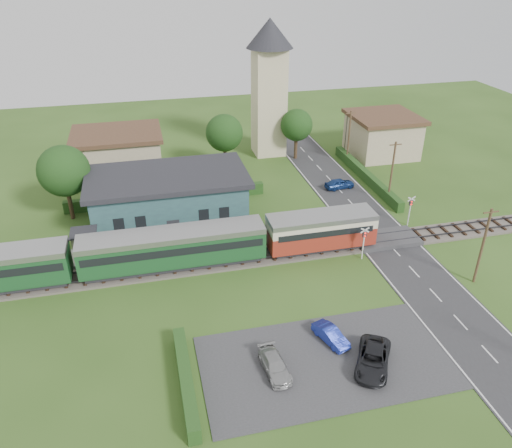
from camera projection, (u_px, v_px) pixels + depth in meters
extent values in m
plane|color=#2D4C19|center=(294.00, 265.00, 44.80)|extent=(120.00, 120.00, 0.00)
cube|color=#4C443D|center=(287.00, 253.00, 46.46)|extent=(76.00, 3.20, 0.20)
cube|color=#3F3F47|center=(290.00, 254.00, 45.69)|extent=(76.00, 0.08, 0.15)
cube|color=#3F3F47|center=(285.00, 246.00, 46.92)|extent=(76.00, 0.08, 0.15)
cube|color=#28282B|center=(395.00, 251.00, 46.83)|extent=(6.00, 70.00, 0.05)
cube|color=#333335|center=(325.00, 362.00, 34.26)|extent=(17.00, 9.00, 0.08)
cube|color=#333335|center=(386.00, 239.00, 48.44)|extent=(6.20, 3.40, 0.45)
cube|color=gray|center=(176.00, 247.00, 47.08)|extent=(30.00, 3.00, 0.45)
cube|color=beige|center=(86.00, 245.00, 44.76)|extent=(2.00, 2.00, 2.40)
cube|color=#232328|center=(83.00, 232.00, 44.14)|extent=(2.30, 2.30, 0.15)
cube|color=#346264|center=(169.00, 200.00, 50.97)|extent=(15.00, 8.00, 4.80)
cube|color=#232328|center=(167.00, 176.00, 49.69)|extent=(16.00, 9.00, 0.50)
cube|color=#232328|center=(174.00, 230.00, 48.24)|extent=(1.20, 0.12, 2.20)
cube|color=black|center=(119.00, 224.00, 46.59)|extent=(1.00, 0.12, 1.20)
cube|color=black|center=(141.00, 221.00, 47.00)|extent=(1.00, 0.12, 1.20)
cube|color=black|center=(204.00, 215.00, 48.23)|extent=(1.00, 0.12, 1.20)
cube|color=black|center=(224.00, 212.00, 48.63)|extent=(1.00, 0.12, 1.20)
cube|color=#232328|center=(320.00, 244.00, 46.87)|extent=(9.00, 2.20, 0.50)
cube|color=maroon|center=(321.00, 235.00, 46.39)|extent=(10.00, 2.80, 1.80)
cube|color=beige|center=(321.00, 223.00, 45.78)|extent=(10.00, 2.82, 0.90)
cube|color=black|center=(321.00, 227.00, 45.95)|extent=(9.00, 2.88, 0.60)
cube|color=#959595|center=(322.00, 217.00, 45.47)|extent=(10.00, 2.90, 0.45)
cube|color=#232328|center=(175.00, 263.00, 44.09)|extent=(15.20, 2.20, 0.50)
cube|color=#184722|center=(173.00, 248.00, 43.37)|extent=(16.00, 2.80, 2.60)
cube|color=black|center=(173.00, 244.00, 43.18)|extent=(15.40, 2.86, 0.70)
cube|color=#959595|center=(172.00, 234.00, 42.69)|extent=(16.00, 2.90, 0.50)
cube|color=beige|center=(269.00, 103.00, 66.29)|extent=(4.00, 4.00, 14.00)
cone|color=#232328|center=(270.00, 33.00, 62.04)|extent=(6.00, 6.00, 3.60)
cube|color=tan|center=(119.00, 155.00, 61.82)|extent=(10.00, 8.00, 5.00)
cube|color=#472D1E|center=(116.00, 134.00, 60.50)|extent=(10.80, 8.80, 0.50)
cube|color=tan|center=(382.00, 136.00, 68.12)|extent=(8.00, 8.00, 5.00)
cube|color=#472D1E|center=(384.00, 117.00, 66.79)|extent=(8.80, 8.80, 0.50)
cube|color=#193814|center=(186.00, 380.00, 32.05)|extent=(0.80, 9.00, 1.20)
cube|color=#193814|center=(366.00, 176.00, 61.04)|extent=(0.80, 18.00, 1.20)
cube|color=#193814|center=(167.00, 197.00, 55.65)|extent=(22.00, 0.80, 1.30)
cylinder|color=#332316|center=(70.00, 201.00, 51.64)|extent=(0.44, 0.44, 4.12)
sphere|color=#143311|center=(64.00, 171.00, 50.03)|extent=(5.20, 5.20, 5.20)
cylinder|color=#332316|center=(225.00, 157.00, 63.05)|extent=(0.44, 0.44, 3.85)
sphere|color=#143311|center=(224.00, 133.00, 61.55)|extent=(4.60, 4.60, 4.60)
cylinder|color=#332316|center=(296.00, 146.00, 66.86)|extent=(0.44, 0.44, 3.58)
sphere|color=#143311|center=(297.00, 125.00, 65.47)|extent=(4.20, 4.20, 4.20)
cylinder|color=#473321|center=(482.00, 247.00, 40.90)|extent=(0.22, 0.22, 7.00)
cube|color=#473321|center=(491.00, 212.00, 39.36)|extent=(1.40, 0.10, 0.10)
cylinder|color=#473321|center=(392.00, 172.00, 54.53)|extent=(0.22, 0.22, 7.00)
cube|color=#473321|center=(396.00, 145.00, 52.98)|extent=(1.40, 0.10, 0.10)
cylinder|color=#473321|center=(349.00, 137.00, 64.75)|extent=(0.22, 0.22, 7.00)
cube|color=#473321|center=(351.00, 113.00, 63.20)|extent=(1.40, 0.10, 0.10)
cylinder|color=silver|center=(363.00, 245.00, 45.04)|extent=(0.12, 0.12, 3.00)
cube|color=#232328|center=(365.00, 234.00, 44.51)|extent=(0.35, 0.18, 0.55)
sphere|color=#FF190C|center=(365.00, 233.00, 44.34)|extent=(0.14, 0.14, 0.14)
sphere|color=#FF190C|center=(365.00, 236.00, 44.48)|extent=(0.14, 0.14, 0.14)
cube|color=silver|center=(365.00, 230.00, 44.32)|extent=(0.84, 0.05, 0.55)
cube|color=silver|center=(365.00, 230.00, 44.32)|extent=(0.84, 0.05, 0.55)
cylinder|color=silver|center=(409.00, 212.00, 50.60)|extent=(0.12, 0.12, 3.00)
cube|color=#232328|center=(411.00, 203.00, 50.07)|extent=(0.35, 0.18, 0.55)
sphere|color=#FF190C|center=(412.00, 202.00, 49.90)|extent=(0.14, 0.14, 0.14)
sphere|color=#FF190C|center=(411.00, 204.00, 50.04)|extent=(0.14, 0.14, 0.14)
cube|color=silver|center=(412.00, 199.00, 49.88)|extent=(0.84, 0.05, 0.55)
cube|color=silver|center=(412.00, 199.00, 49.88)|extent=(0.84, 0.05, 0.55)
cylinder|color=#3F3F47|center=(55.00, 176.00, 56.13)|extent=(0.14, 0.14, 5.00)
sphere|color=orange|center=(51.00, 155.00, 54.93)|extent=(0.30, 0.30, 0.30)
cylinder|color=#3F3F47|center=(346.00, 132.00, 69.86)|extent=(0.14, 0.14, 5.00)
sphere|color=orange|center=(348.00, 114.00, 68.65)|extent=(0.30, 0.30, 0.30)
imported|color=navy|center=(340.00, 184.00, 58.88)|extent=(3.66, 1.82, 1.20)
imported|color=#1F30A9|center=(331.00, 335.00, 35.79)|extent=(2.11, 3.38, 1.05)
imported|color=#9C9C9C|center=(275.00, 365.00, 33.18)|extent=(1.81, 3.77, 1.06)
imported|color=black|center=(373.00, 359.00, 33.52)|extent=(4.13, 4.99, 1.27)
imported|color=gray|center=(268.00, 229.00, 48.09)|extent=(0.66, 0.52, 1.59)
imported|color=gray|center=(102.00, 246.00, 45.02)|extent=(0.78, 0.98, 1.96)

